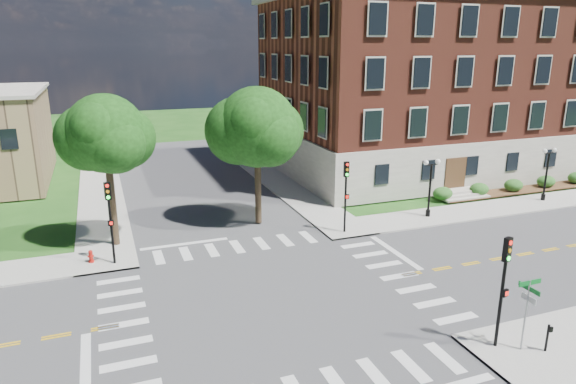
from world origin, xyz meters
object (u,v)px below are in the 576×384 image
object	(u,v)px
twin_lamp_east	(547,171)
street_sign_pole	(528,301)
traffic_signal_se	(504,278)
fire_hydrant	(91,257)
push_button_post	(548,336)
traffic_signal_ne	(346,188)
twin_lamp_west	(430,184)
traffic_signal_nw	(110,212)

from	to	relation	value
twin_lamp_east	street_sign_pole	distance (m)	23.72
traffic_signal_se	street_sign_pole	bearing A→B (deg)	-35.61
street_sign_pole	fire_hydrant	bearing A→B (deg)	136.86
street_sign_pole	push_button_post	world-z (taller)	street_sign_pole
traffic_signal_ne	traffic_signal_se	bearing A→B (deg)	-90.61
twin_lamp_west	twin_lamp_east	xyz separation A→B (m)	(11.10, 0.18, 0.00)
traffic_signal_ne	street_sign_pole	distance (m)	14.95
street_sign_pole	push_button_post	distance (m)	1.79
twin_lamp_east	push_button_post	world-z (taller)	twin_lamp_east
street_sign_pole	traffic_signal_ne	bearing A→B (deg)	92.46
twin_lamp_west	traffic_signal_ne	bearing A→B (deg)	-173.60
traffic_signal_se	traffic_signal_nw	bearing A→B (deg)	135.31
traffic_signal_nw	fire_hydrant	size ratio (longest dim) A/B	6.40
traffic_signal_ne	push_button_post	xyz separation A→B (m)	(1.49, -15.37, -2.39)
push_button_post	twin_lamp_east	bearing A→B (deg)	44.31
twin_lamp_west	street_sign_pole	xyz separation A→B (m)	(-6.51, -15.71, -0.21)
twin_lamp_west	street_sign_pole	world-z (taller)	twin_lamp_west
twin_lamp_east	street_sign_pole	world-z (taller)	twin_lamp_east
traffic_signal_ne	push_button_post	size ratio (longest dim) A/B	4.00
street_sign_pole	traffic_signal_nw	bearing A→B (deg)	135.72
twin_lamp_east	push_button_post	size ratio (longest dim) A/B	3.53
street_sign_pole	twin_lamp_east	bearing A→B (deg)	42.08
traffic_signal_ne	twin_lamp_east	size ratio (longest dim) A/B	1.13
twin_lamp_west	push_button_post	distance (m)	17.22
traffic_signal_nw	street_sign_pole	world-z (taller)	traffic_signal_nw
push_button_post	fire_hydrant	bearing A→B (deg)	137.45
twin_lamp_east	street_sign_pole	bearing A→B (deg)	-137.92
traffic_signal_nw	street_sign_pole	distance (m)	21.36
traffic_signal_ne	traffic_signal_nw	distance (m)	14.64
traffic_signal_nw	street_sign_pole	bearing A→B (deg)	-44.28
push_button_post	street_sign_pole	bearing A→B (deg)	151.49
traffic_signal_se	traffic_signal_ne	size ratio (longest dim) A/B	1.00
traffic_signal_se	traffic_signal_nw	size ratio (longest dim) A/B	1.00
twin_lamp_west	push_button_post	bearing A→B (deg)	-109.28
push_button_post	fire_hydrant	size ratio (longest dim) A/B	1.60
traffic_signal_se	twin_lamp_east	distance (m)	23.96
traffic_signal_se	fire_hydrant	size ratio (longest dim) A/B	6.40
traffic_signal_nw	push_button_post	size ratio (longest dim) A/B	4.00
traffic_signal_se	traffic_signal_nw	world-z (taller)	same
street_sign_pole	fire_hydrant	size ratio (longest dim) A/B	4.13
twin_lamp_east	fire_hydrant	distance (m)	34.21
fire_hydrant	traffic_signal_se	bearing A→B (deg)	-43.48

